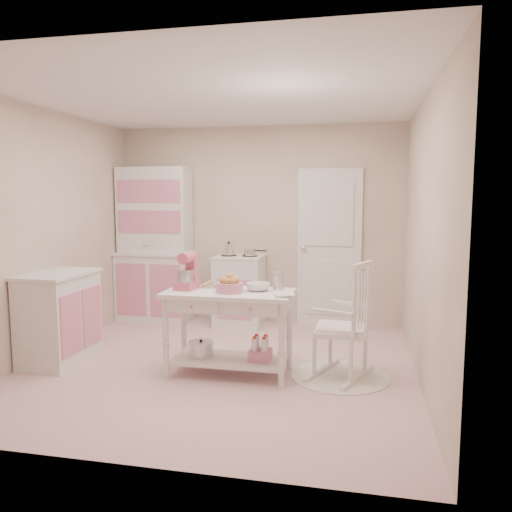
{
  "coord_description": "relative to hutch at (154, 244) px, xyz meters",
  "views": [
    {
      "loc": [
        1.35,
        -4.62,
        1.67
      ],
      "look_at": [
        0.31,
        0.31,
        1.08
      ],
      "focal_mm": 35.0,
      "sensor_mm": 36.0,
      "label": 1
    }
  ],
  "objects": [
    {
      "name": "mixing_bowl",
      "position": [
        1.8,
        -1.77,
        -0.2
      ],
      "size": [
        0.23,
        0.23,
        0.07
      ],
      "primitive_type": "imported",
      "color": "white",
      "rests_on": "work_table"
    },
    {
      "name": "door",
      "position": [
        2.34,
        0.21,
        -0.02
      ],
      "size": [
        0.82,
        0.05,
        2.04
      ],
      "primitive_type": "cube",
      "color": "white",
      "rests_on": "ground"
    },
    {
      "name": "cookie_tray",
      "position": [
        1.39,
        -1.67,
        -0.23
      ],
      "size": [
        0.34,
        0.24,
        0.02
      ],
      "primitive_type": "cube",
      "color": "silver",
      "rests_on": "work_table"
    },
    {
      "name": "stand_mixer",
      "position": [
        1.12,
        -1.83,
        -0.07
      ],
      "size": [
        0.23,
        0.3,
        0.34
      ],
      "primitive_type": "cube",
      "rotation": [
        0.0,
        0.0,
        -0.11
      ],
      "color": "#CF5773",
      "rests_on": "work_table"
    },
    {
      "name": "metal_pitcher",
      "position": [
        1.98,
        -1.69,
        -0.16
      ],
      "size": [
        0.1,
        0.1,
        0.17
      ],
      "primitive_type": "cylinder",
      "color": "silver",
      "rests_on": "work_table"
    },
    {
      "name": "stove",
      "position": [
        1.2,
        -0.05,
        -0.58
      ],
      "size": [
        0.62,
        0.57,
        0.92
      ],
      "primitive_type": "cube",
      "color": "white",
      "rests_on": "ground"
    },
    {
      "name": "bread_basket",
      "position": [
        1.56,
        -1.9,
        -0.19
      ],
      "size": [
        0.25,
        0.25,
        0.09
      ],
      "primitive_type": "cylinder",
      "color": "pink",
      "rests_on": "work_table"
    },
    {
      "name": "recipe_book",
      "position": [
        1.99,
        -1.97,
        -0.23
      ],
      "size": [
        0.23,
        0.28,
        0.02
      ],
      "primitive_type": "imported",
      "rotation": [
        0.0,
        0.0,
        0.25
      ],
      "color": "white",
      "rests_on": "work_table"
    },
    {
      "name": "lace_rug",
      "position": [
        2.58,
        -1.71,
        -1.03
      ],
      "size": [
        0.92,
        0.92,
        0.01
      ],
      "primitive_type": "cylinder",
      "color": "white",
      "rests_on": "ground"
    },
    {
      "name": "rocking_chair",
      "position": [
        2.58,
        -1.71,
        -0.49
      ],
      "size": [
        0.71,
        0.85,
        1.1
      ],
      "primitive_type": "cube",
      "rotation": [
        0.0,
        0.0,
        -0.38
      ],
      "color": "white",
      "rests_on": "ground"
    },
    {
      "name": "hutch",
      "position": [
        0.0,
        0.0,
        0.0
      ],
      "size": [
        1.06,
        0.5,
        2.08
      ],
      "primitive_type": "cube",
      "color": "white",
      "rests_on": "ground"
    },
    {
      "name": "base_cabinet",
      "position": [
        -0.24,
        -1.85,
        -0.58
      ],
      "size": [
        0.54,
        0.84,
        0.92
      ],
      "primitive_type": "cube",
      "color": "white",
      "rests_on": "ground"
    },
    {
      "name": "room_shell",
      "position": [
        1.39,
        -1.66,
        0.61
      ],
      "size": [
        3.84,
        3.84,
        2.62
      ],
      "color": "#C67C83",
      "rests_on": "ground"
    },
    {
      "name": "work_table",
      "position": [
        1.54,
        -1.85,
        -0.64
      ],
      "size": [
        1.2,
        0.6,
        0.8
      ],
      "primitive_type": "cube",
      "color": "white",
      "rests_on": "ground"
    }
  ]
}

